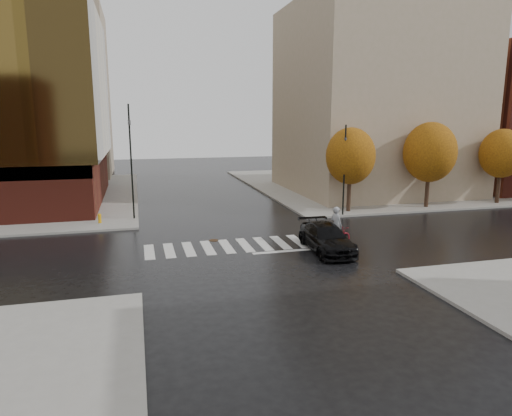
# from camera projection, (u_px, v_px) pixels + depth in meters

# --- Properties ---
(ground) EXTENTS (120.00, 120.00, 0.00)m
(ground) POSITION_uv_depth(u_px,v_px,m) (247.00, 247.00, 26.36)
(ground) COLOR black
(ground) RESTS_ON ground
(sidewalk_ne) EXTENTS (30.00, 30.00, 0.15)m
(sidewalk_ne) POSITION_uv_depth(u_px,v_px,m) (384.00, 183.00, 51.51)
(sidewalk_ne) COLOR gray
(sidewalk_ne) RESTS_ON ground
(crosswalk) EXTENTS (12.00, 3.00, 0.01)m
(crosswalk) POSITION_uv_depth(u_px,v_px,m) (245.00, 245.00, 26.84)
(crosswalk) COLOR silver
(crosswalk) RESTS_ON ground
(building_ne_tan) EXTENTS (16.00, 16.00, 18.00)m
(building_ne_tan) POSITION_uv_depth(u_px,v_px,m) (373.00, 99.00, 44.94)
(building_ne_tan) COLOR gray
(building_ne_tan) RESTS_ON sidewalk_ne
(building_nw_far) EXTENTS (14.00, 12.00, 20.00)m
(building_nw_far) POSITION_uv_depth(u_px,v_px,m) (47.00, 94.00, 55.47)
(building_nw_far) COLOR gray
(building_nw_far) RESTS_ON sidewalk_nw
(tree_ne_a) EXTENTS (3.80, 3.80, 6.50)m
(tree_ne_a) POSITION_uv_depth(u_px,v_px,m) (350.00, 156.00, 35.01)
(tree_ne_a) COLOR black
(tree_ne_a) RESTS_ON sidewalk_ne
(tree_ne_b) EXTENTS (4.20, 4.20, 6.89)m
(tree_ne_b) POSITION_uv_depth(u_px,v_px,m) (430.00, 152.00, 36.72)
(tree_ne_b) COLOR black
(tree_ne_b) RESTS_ON sidewalk_ne
(tree_ne_c) EXTENTS (3.60, 3.60, 6.31)m
(tree_ne_c) POSITION_uv_depth(u_px,v_px,m) (502.00, 154.00, 38.52)
(tree_ne_c) COLOR black
(tree_ne_c) RESTS_ON sidewalk_ne
(sedan) EXTENTS (2.30, 5.22, 1.49)m
(sedan) POSITION_uv_depth(u_px,v_px,m) (326.00, 238.00, 25.55)
(sedan) COLOR black
(sedan) RESTS_ON ground
(cyclist) EXTENTS (2.18, 1.44, 2.34)m
(cyclist) POSITION_uv_depth(u_px,v_px,m) (337.00, 233.00, 26.55)
(cyclist) COLOR maroon
(cyclist) RESTS_ON ground
(traffic_light_nw) EXTENTS (0.22, 0.18, 8.17)m
(traffic_light_nw) POSITION_uv_depth(u_px,v_px,m) (131.00, 153.00, 32.36)
(traffic_light_nw) COLOR black
(traffic_light_nw) RESTS_ON sidewalk_nw
(traffic_light_ne) EXTENTS (0.15, 0.18, 6.72)m
(traffic_light_ne) POSITION_uv_depth(u_px,v_px,m) (344.00, 165.00, 33.82)
(traffic_light_ne) COLOR black
(traffic_light_ne) RESTS_ON sidewalk_ne
(fire_hydrant) EXTENTS (0.24, 0.24, 0.68)m
(fire_hydrant) POSITION_uv_depth(u_px,v_px,m) (100.00, 218.00, 31.75)
(fire_hydrant) COLOR orange
(fire_hydrant) RESTS_ON sidewalk_nw
(manhole) EXTENTS (0.75, 0.75, 0.01)m
(manhole) POSITION_uv_depth(u_px,v_px,m) (214.00, 240.00, 27.86)
(manhole) COLOR #432B18
(manhole) RESTS_ON ground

